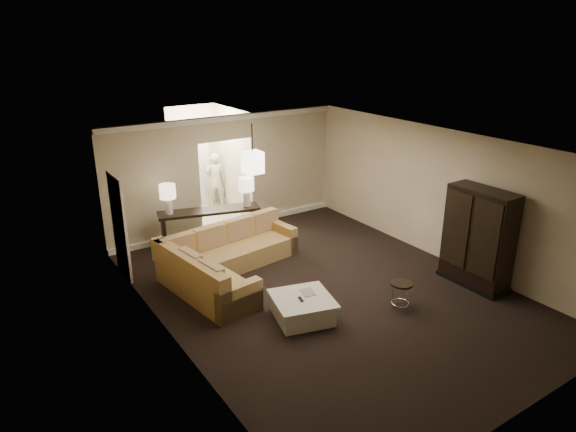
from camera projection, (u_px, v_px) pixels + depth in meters
ground at (326, 291)px, 9.75m from camera, size 8.00×8.00×0.00m
wall_back at (227, 173)px, 12.39m from camera, size 6.00×0.04×2.80m
wall_front at (532, 322)px, 6.13m from camera, size 6.00×0.04×2.80m
wall_left at (170, 262)px, 7.71m from camera, size 0.04×8.00×2.80m
wall_right at (440, 195)px, 10.82m from camera, size 0.04×8.00×2.80m
ceiling at (330, 146)px, 8.78m from camera, size 6.00×8.00×0.02m
crown_molding at (225, 118)px, 11.89m from camera, size 6.00×0.10×0.12m
baseboard at (230, 226)px, 12.82m from camera, size 6.00×0.10×0.12m
side_door at (120, 227)px, 10.04m from camera, size 0.05×0.90×2.10m
foyer at (203, 166)px, 13.48m from camera, size 1.44×2.02×2.80m
sectional_sofa at (225, 261)px, 10.20m from camera, size 3.08×2.66×0.89m
coffee_table at (302, 308)px, 8.78m from camera, size 1.21×1.21×0.42m
console_table at (210, 224)px, 11.62m from camera, size 2.32×1.10×0.88m
armoire at (478, 240)px, 9.73m from camera, size 0.57×1.34×1.93m
drink_table at (401, 290)px, 9.08m from camera, size 0.39×0.39×0.49m
table_lamp_left at (168, 194)px, 11.09m from camera, size 0.35×0.35×0.67m
table_lamp_right at (247, 187)px, 11.60m from camera, size 0.35×0.35×0.67m
pendant_light at (253, 162)px, 11.19m from camera, size 0.38×0.38×1.09m
person at (215, 178)px, 14.07m from camera, size 0.71×0.59×1.69m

